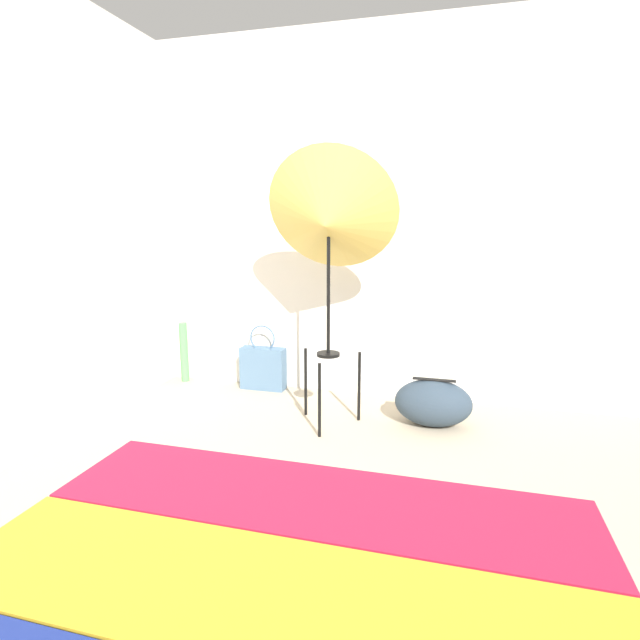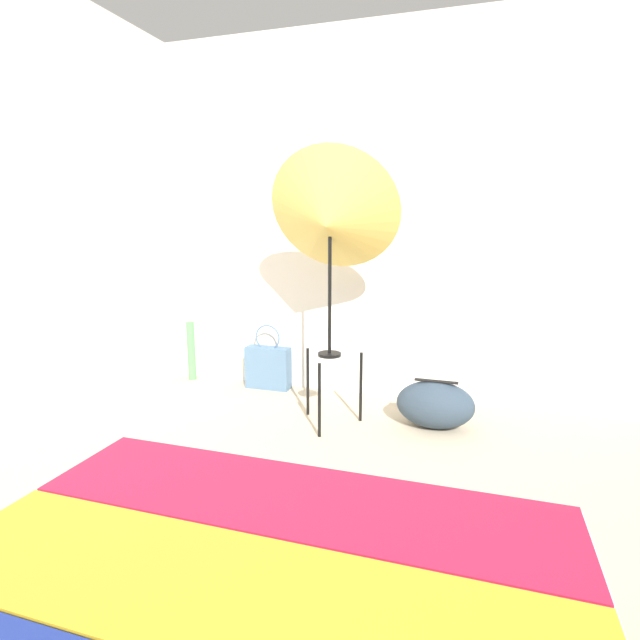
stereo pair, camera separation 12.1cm
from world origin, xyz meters
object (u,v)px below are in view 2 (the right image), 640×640
object	(u,v)px
duffel_bag	(435,405)
paper_roll	(191,351)
tote_bag	(268,367)
photo_umbrella	(330,219)

from	to	relation	value
duffel_bag	paper_roll	xyz separation A→B (m)	(-1.99, 0.40, 0.09)
tote_bag	paper_roll	bearing A→B (deg)	178.95
tote_bag	photo_umbrella	bearing A→B (deg)	-39.02
photo_umbrella	paper_roll	world-z (taller)	photo_umbrella
tote_bag	paper_roll	xyz separation A→B (m)	(-0.69, 0.01, 0.07)
photo_umbrella	duffel_bag	distance (m)	1.32
photo_umbrella	paper_roll	bearing A→B (deg)	157.95
photo_umbrella	duffel_bag	xyz separation A→B (m)	(0.65, 0.14, -1.14)
tote_bag	duffel_bag	bearing A→B (deg)	-16.48
tote_bag	paper_roll	distance (m)	0.69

